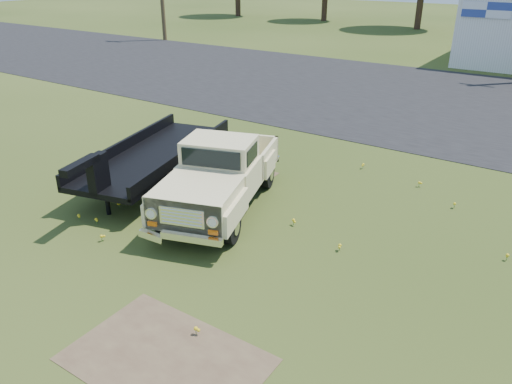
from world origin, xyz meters
TOP-DOWN VIEW (x-y plane):
  - ground at (0.00, 0.00)m, footprint 140.00×140.00m
  - asphalt_lot at (0.00, 15.00)m, footprint 90.00×14.00m
  - dirt_patch_a at (1.50, -3.00)m, footprint 3.00×2.00m
  - dirt_patch_b at (-2.00, 3.50)m, footprint 2.20×1.60m
  - vintage_pickup_truck at (-0.96, 1.62)m, footprint 3.37×5.33m
  - flatbed_trailer at (-3.55, 2.04)m, footprint 3.37×6.34m

SIDE VIEW (x-z plane):
  - ground at x=0.00m, z-range 0.00..0.00m
  - asphalt_lot at x=0.00m, z-range -0.01..0.01m
  - dirt_patch_a at x=1.50m, z-range -0.01..0.01m
  - dirt_patch_b at x=-2.00m, z-range -0.01..0.01m
  - flatbed_trailer at x=-3.55m, z-range 0.00..1.65m
  - vintage_pickup_truck at x=-0.96m, z-range 0.00..1.81m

